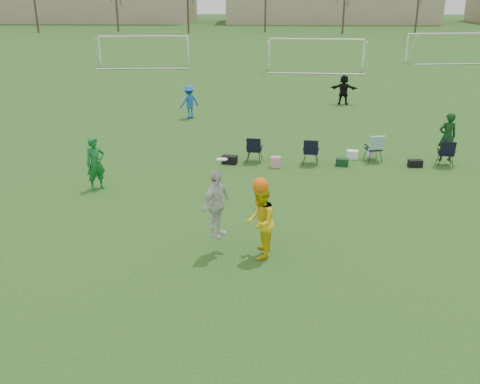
# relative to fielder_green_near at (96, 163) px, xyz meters

# --- Properties ---
(ground) EXTENTS (260.00, 260.00, 0.00)m
(ground) POSITION_rel_fielder_green_near_xyz_m (5.37, -4.92, -0.86)
(ground) COLOR #214A17
(ground) RESTS_ON ground
(fielder_green_near) EXTENTS (0.74, 0.72, 1.72)m
(fielder_green_near) POSITION_rel_fielder_green_near_xyz_m (0.00, 0.00, 0.00)
(fielder_green_near) COLOR #126628
(fielder_green_near) RESTS_ON ground
(fielder_blue) EXTENTS (1.20, 1.14, 1.63)m
(fielder_blue) POSITION_rel_fielder_green_near_xyz_m (1.64, 10.19, -0.04)
(fielder_blue) COLOR blue
(fielder_blue) RESTS_ON ground
(fielder_black) EXTENTS (1.59, 0.80, 1.64)m
(fielder_black) POSITION_rel_fielder_green_near_xyz_m (9.76, 13.94, -0.04)
(fielder_black) COLOR black
(fielder_black) RESTS_ON ground
(center_contest) EXTENTS (1.86, 1.14, 2.42)m
(center_contest) POSITION_rel_fielder_green_near_xyz_m (4.90, -4.39, 0.22)
(center_contest) COLOR silver
(center_contest) RESTS_ON ground
(sideline_setup) EXTENTS (8.54, 1.68, 1.94)m
(sideline_setup) POSITION_rel_fielder_green_near_xyz_m (9.18, 3.11, -0.27)
(sideline_setup) COLOR #0E3412
(sideline_setup) RESTS_ON ground
(goal_left) EXTENTS (7.39, 0.76, 2.46)m
(goal_left) POSITION_rel_fielder_green_near_xyz_m (-4.63, 29.08, 1.07)
(goal_left) COLOR white
(goal_left) RESTS_ON ground
(goal_mid) EXTENTS (7.40, 0.63, 2.46)m
(goal_mid) POSITION_rel_fielder_green_near_xyz_m (9.37, 27.08, 1.07)
(goal_mid) COLOR white
(goal_mid) RESTS_ON ground
(goal_right) EXTENTS (7.35, 1.14, 2.46)m
(goal_right) POSITION_rel_fielder_green_near_xyz_m (21.37, 33.08, 1.07)
(goal_right) COLOR white
(goal_right) RESTS_ON ground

